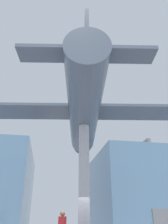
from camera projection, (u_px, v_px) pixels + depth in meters
name	position (u px, v px, depth m)	size (l,w,h in m)	color
glass_pavilion_right	(131.00, 193.00, 28.23)	(9.48, 14.61, 9.55)	slate
support_pylon_central	(84.00, 181.00, 12.32)	(0.62, 0.62, 6.73)	#B7B7BC
suspended_airplane	(84.00, 113.00, 14.46)	(18.65, 13.88, 3.34)	#4C5666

